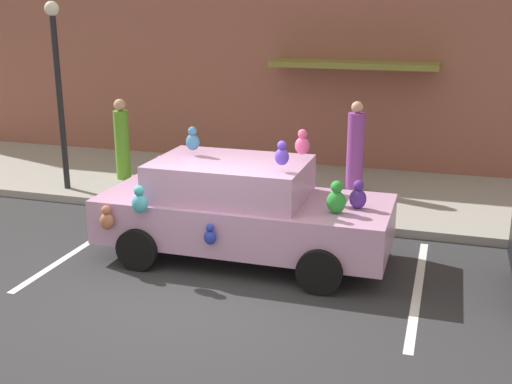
# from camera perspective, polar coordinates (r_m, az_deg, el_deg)

# --- Properties ---
(ground_plane) EXTENTS (60.00, 60.00, 0.00)m
(ground_plane) POSITION_cam_1_polar(r_m,az_deg,el_deg) (8.83, -5.21, -9.00)
(ground_plane) COLOR #2D2D30
(sidewalk) EXTENTS (24.00, 4.00, 0.15)m
(sidewalk) POSITION_cam_1_polar(r_m,az_deg,el_deg) (13.26, 2.97, 0.24)
(sidewalk) COLOR gray
(sidewalk) RESTS_ON ground
(storefront_building) EXTENTS (24.00, 1.25, 6.40)m
(storefront_building) POSITION_cam_1_polar(r_m,az_deg,el_deg) (14.83, 5.32, 14.16)
(storefront_building) COLOR brown
(storefront_building) RESTS_ON ground
(parking_stripe_front) EXTENTS (0.12, 3.60, 0.01)m
(parking_stripe_front) POSITION_cam_1_polar(r_m,az_deg,el_deg) (9.17, 14.38, -8.46)
(parking_stripe_front) COLOR silver
(parking_stripe_front) RESTS_ON ground
(parking_stripe_rear) EXTENTS (0.12, 3.60, 0.01)m
(parking_stripe_rear) POSITION_cam_1_polar(r_m,az_deg,el_deg) (10.72, -15.41, -4.81)
(parking_stripe_rear) COLOR silver
(parking_stripe_rear) RESTS_ON ground
(plush_covered_car) EXTENTS (4.42, 2.07, 2.04)m
(plush_covered_car) POSITION_cam_1_polar(r_m,az_deg,el_deg) (9.67, -1.38, -1.52)
(plush_covered_car) COLOR #C190B8
(plush_covered_car) RESTS_ON ground
(teddy_bear_on_sidewalk) EXTENTS (0.36, 0.30, 0.69)m
(teddy_bear_on_sidewalk) POSITION_cam_1_polar(r_m,az_deg,el_deg) (11.87, 0.69, 0.27)
(teddy_bear_on_sidewalk) COLOR pink
(teddy_bear_on_sidewalk) RESTS_ON sidewalk
(street_lamp_post) EXTENTS (0.28, 0.28, 3.71)m
(street_lamp_post) POSITION_cam_1_polar(r_m,az_deg,el_deg) (13.23, -17.44, 9.91)
(street_lamp_post) COLOR black
(street_lamp_post) RESTS_ON sidewalk
(pedestrian_near_shopfront) EXTENTS (0.34, 0.34, 1.84)m
(pedestrian_near_shopfront) POSITION_cam_1_polar(r_m,az_deg,el_deg) (12.74, 8.94, 3.73)
(pedestrian_near_shopfront) COLOR purple
(pedestrian_near_shopfront) RESTS_ON sidewalk
(pedestrian_walking_past) EXTENTS (0.31, 0.31, 1.73)m
(pedestrian_walking_past) POSITION_cam_1_polar(r_m,az_deg,el_deg) (13.92, -11.99, 4.52)
(pedestrian_walking_past) COLOR #599C29
(pedestrian_walking_past) RESTS_ON sidewalk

